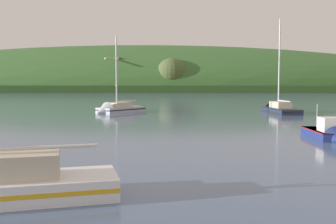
{
  "coord_description": "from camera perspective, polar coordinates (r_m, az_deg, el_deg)",
  "views": [
    {
      "loc": [
        5.34,
        10.7,
        3.94
      ],
      "look_at": [
        2.67,
        41.02,
        1.62
      ],
      "focal_mm": 40.31,
      "sensor_mm": 36.0,
      "label": 1
    }
  ],
  "objects": [
    {
      "name": "sailboat_outer_reach",
      "position": [
        51.58,
        -7.91,
        0.23
      ],
      "size": [
        6.64,
        7.89,
        11.44
      ],
      "rotation": [
        0.0,
        0.0,
        4.11
      ],
      "color": "#ADB2BC",
      "rests_on": "ground"
    },
    {
      "name": "sailboat_far_left",
      "position": [
        53.3,
        16.29,
        0.16
      ],
      "size": [
        4.02,
        9.28,
        13.8
      ],
      "rotation": [
        0.0,
        0.0,
        1.72
      ],
      "color": "#232328",
      "rests_on": "ground"
    },
    {
      "name": "dockside_crane",
      "position": [
        181.07,
        -7.63,
        5.49
      ],
      "size": [
        6.68,
        10.67,
        16.39
      ],
      "rotation": [
        0.0,
        0.0,
        4.22
      ],
      "color": "#4C4C51",
      "rests_on": "ground"
    },
    {
      "name": "fishing_boat_moored",
      "position": [
        29.17,
        23.05,
        -3.08
      ],
      "size": [
        2.3,
        5.1,
        3.09
      ],
      "rotation": [
        0.0,
        0.0,
        4.77
      ],
      "color": "navy",
      "rests_on": "ground"
    },
    {
      "name": "far_shoreline_hill",
      "position": [
        216.44,
        -4.67,
        3.33
      ],
      "size": [
        464.95,
        133.56,
        50.7
      ],
      "rotation": [
        0.0,
        0.0,
        0.06
      ],
      "color": "#27431B",
      "rests_on": "ground"
    }
  ]
}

